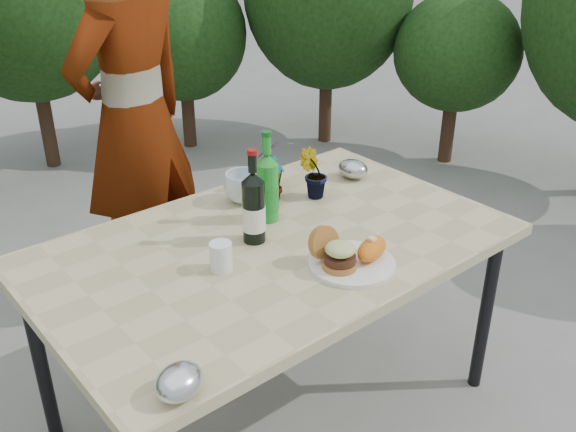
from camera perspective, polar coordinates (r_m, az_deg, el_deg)
ground at (r=2.65m, az=-1.16°, el=-16.59°), size 80.00×80.00×0.00m
patio_table at (r=2.22m, az=-1.32°, el=-3.58°), size 1.60×1.00×0.75m
shrub_hedge at (r=3.42m, az=-14.88°, el=13.92°), size 6.92×5.05×2.03m
dinner_plate at (r=2.07m, az=5.69°, el=-4.24°), size 0.28×0.28×0.01m
burger_stack at (r=2.02m, az=4.27°, el=-3.26°), size 0.11×0.16×0.11m
sweet_potato at (r=2.08m, az=7.46°, el=-2.91°), size 0.17×0.12×0.06m
grilled_veg at (r=2.12m, az=4.28°, el=-2.62°), size 0.08×0.05×0.03m
wine_bottle at (r=2.15m, az=-3.07°, el=0.68°), size 0.08×0.08×0.33m
sparkling_water at (r=2.29m, az=-1.84°, el=2.47°), size 0.08×0.08×0.34m
plastic_cup at (r=2.03m, az=-5.98°, el=-3.61°), size 0.07×0.07×0.09m
seedling_left at (r=2.44m, az=-1.23°, el=3.42°), size 0.13×0.12×0.20m
seedling_mid at (r=2.47m, az=2.25°, el=3.78°), size 0.14×0.13×0.20m
seedling_right at (r=2.54m, az=-1.69°, el=4.45°), size 0.15×0.15×0.20m
blue_bowl at (r=2.46m, az=-4.01°, el=2.58°), size 0.20×0.20×0.12m
foil_packet_left at (r=1.58m, az=-9.65°, el=-14.31°), size 0.16×0.15×0.08m
foil_packet_right at (r=2.68m, az=5.80°, el=4.17°), size 0.13×0.15×0.08m
person at (r=2.93m, az=-13.44°, el=8.19°), size 0.77×0.61×1.83m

